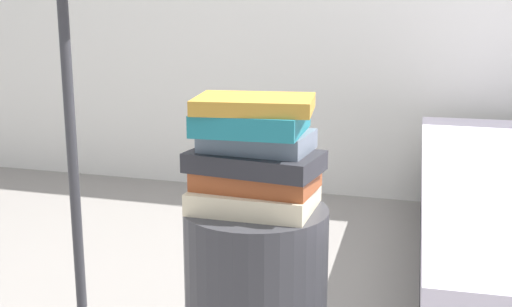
{
  "coord_description": "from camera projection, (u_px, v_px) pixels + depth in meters",
  "views": [
    {
      "loc": [
        0.4,
        -1.34,
        0.99
      ],
      "look_at": [
        0.0,
        0.0,
        0.67
      ],
      "focal_mm": 46.17,
      "sensor_mm": 36.0,
      "label": 1
    }
  ],
  "objects": [
    {
      "name": "book_cream",
      "position": [
        255.0,
        198.0,
        1.47
      ],
      "size": [
        0.26,
        0.2,
        0.05
      ],
      "primitive_type": "cube",
      "rotation": [
        0.0,
        0.0,
        0.0
      ],
      "color": "beige",
      "rests_on": "side_table"
    },
    {
      "name": "book_ochre",
      "position": [
        252.0,
        104.0,
        1.4
      ],
      "size": [
        0.27,
        0.21,
        0.03
      ],
      "primitive_type": "cube",
      "rotation": [
        0.0,
        0.0,
        0.14
      ],
      "color": "#B7842D",
      "rests_on": "book_teal"
    },
    {
      "name": "book_teal",
      "position": [
        252.0,
        121.0,
        1.43
      ],
      "size": [
        0.24,
        0.22,
        0.05
      ],
      "primitive_type": "cube",
      "rotation": [
        0.0,
        0.0,
        0.05
      ],
      "color": "#1E727F",
      "rests_on": "book_slate"
    },
    {
      "name": "book_slate",
      "position": [
        257.0,
        141.0,
        1.44
      ],
      "size": [
        0.24,
        0.17,
        0.04
      ],
      "primitive_type": "cube",
      "rotation": [
        0.0,
        0.0,
        -0.07
      ],
      "color": "slate",
      "rests_on": "book_charcoal"
    },
    {
      "name": "book_charcoal",
      "position": [
        256.0,
        162.0,
        1.43
      ],
      "size": [
        0.3,
        0.2,
        0.04
      ],
      "primitive_type": "cube",
      "rotation": [
        0.0,
        0.0,
        -0.12
      ],
      "color": "#28282D",
      "rests_on": "book_rust"
    },
    {
      "name": "book_rust",
      "position": [
        255.0,
        179.0,
        1.45
      ],
      "size": [
        0.27,
        0.17,
        0.04
      ],
      "primitive_type": "cube",
      "rotation": [
        0.0,
        0.0,
        -0.06
      ],
      "color": "#994723",
      "rests_on": "book_cream"
    }
  ]
}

